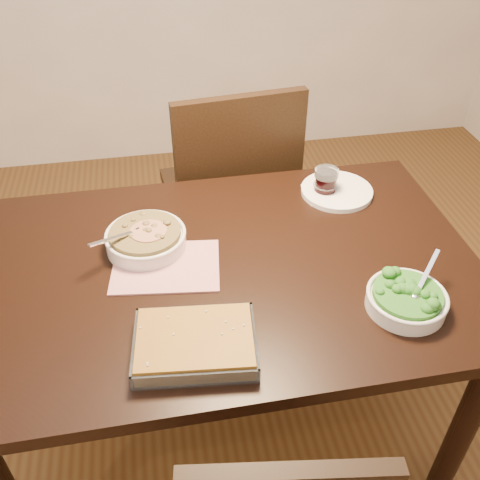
# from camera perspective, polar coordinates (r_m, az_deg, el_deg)

# --- Properties ---
(ground) EXTENTS (4.00, 4.00, 0.00)m
(ground) POSITION_cam_1_polar(r_m,az_deg,el_deg) (2.05, -1.09, -18.59)
(ground) COLOR #4D2F16
(ground) RESTS_ON ground
(table) EXTENTS (1.40, 0.90, 0.75)m
(table) POSITION_cam_1_polar(r_m,az_deg,el_deg) (1.54, -1.38, -5.32)
(table) COLOR black
(table) RESTS_ON ground
(magazine_a) EXTENTS (0.32, 0.25, 0.01)m
(magazine_a) POSITION_cam_1_polar(r_m,az_deg,el_deg) (1.48, -7.90, -2.81)
(magazine_a) COLOR #B13243
(magazine_a) RESTS_ON table
(coaster) EXTENTS (0.13, 0.13, 0.00)m
(coaster) POSITION_cam_1_polar(r_m,az_deg,el_deg) (1.78, 8.98, 4.95)
(coaster) COLOR white
(coaster) RESTS_ON table
(stew_bowl) EXTENTS (0.23, 0.23, 0.09)m
(stew_bowl) POSITION_cam_1_polar(r_m,az_deg,el_deg) (1.54, -10.01, 0.18)
(stew_bowl) COLOR white
(stew_bowl) RESTS_ON table
(broccoli_bowl) EXTENTS (0.20, 0.20, 0.08)m
(broccoli_bowl) POSITION_cam_1_polar(r_m,az_deg,el_deg) (1.40, 17.34, -6.03)
(broccoli_bowl) COLOR white
(broccoli_bowl) RESTS_ON table
(baking_dish) EXTENTS (0.30, 0.23, 0.05)m
(baking_dish) POSITION_cam_1_polar(r_m,az_deg,el_deg) (1.25, -4.81, -10.94)
(baking_dish) COLOR silver
(baking_dish) RESTS_ON table
(wine_tumbler) EXTENTS (0.08, 0.08, 0.09)m
(wine_tumbler) POSITION_cam_1_polar(r_m,az_deg,el_deg) (1.75, 9.13, 6.23)
(wine_tumbler) COLOR black
(wine_tumbler) RESTS_ON coaster
(dinner_plate) EXTENTS (0.23, 0.23, 0.02)m
(dinner_plate) POSITION_cam_1_polar(r_m,az_deg,el_deg) (1.78, 10.27, 5.16)
(dinner_plate) COLOR white
(dinner_plate) RESTS_ON table
(chair_far) EXTENTS (0.52, 0.52, 1.00)m
(chair_far) POSITION_cam_1_polar(r_m,az_deg,el_deg) (2.13, -0.95, 5.46)
(chair_far) COLOR black
(chair_far) RESTS_ON ground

